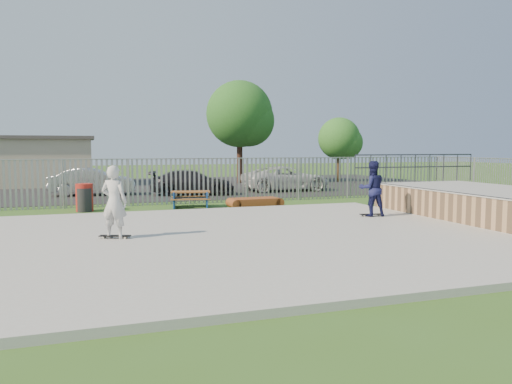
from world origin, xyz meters
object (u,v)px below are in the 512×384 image
object	(u,v)px
trash_bin_grey	(84,200)
funbox	(255,203)
trash_bin_red	(84,198)
car_white	(286,179)
tree_right	(339,139)
skater_navy	(372,189)
car_silver	(93,182)
picnic_table	(191,199)
skater_white	(114,202)
tree_mid	(240,114)
car_dark	(192,182)

from	to	relation	value
trash_bin_grey	funbox	bearing A→B (deg)	-5.68
trash_bin_red	trash_bin_grey	bearing A→B (deg)	-89.95
car_white	tree_right	distance (m)	9.09
car_white	skater_navy	size ratio (longest dim) A/B	2.66
car_silver	trash_bin_red	bearing A→B (deg)	-177.42
trash_bin_red	skater_navy	xyz separation A→B (m)	(9.27, -5.70, 0.55)
picnic_table	trash_bin_red	bearing A→B (deg)	-169.09
car_silver	skater_white	distance (m)	13.91
picnic_table	skater_white	distance (m)	7.99
funbox	skater_white	bearing A→B (deg)	-134.96
tree_right	skater_navy	distance (m)	19.42
tree_mid	funbox	bearing A→B (deg)	-104.17
funbox	trash_bin_grey	size ratio (longest dim) A/B	2.12
picnic_table	skater_white	bearing A→B (deg)	-103.79
tree_mid	tree_right	world-z (taller)	tree_mid
trash_bin_red	car_white	distance (m)	12.37
trash_bin_grey	skater_white	size ratio (longest dim) A/B	0.49
trash_bin_red	picnic_table	bearing A→B (deg)	-0.46
trash_bin_grey	car_silver	size ratio (longest dim) A/B	0.21
tree_right	skater_white	distance (m)	25.34
tree_right	car_white	bearing A→B (deg)	-137.76
car_silver	tree_right	bearing A→B (deg)	-67.25
car_silver	tree_mid	distance (m)	12.27
car_dark	tree_right	xyz separation A→B (m)	(12.02, 6.55, 2.46)
picnic_table	car_dark	size ratio (longest dim) A/B	0.42
funbox	tree_right	size ratio (longest dim) A/B	0.42
car_white	tree_right	size ratio (longest dim) A/B	1.08
car_dark	tree_right	bearing A→B (deg)	-49.23
trash_bin_grey	car_silver	world-z (taller)	car_silver
funbox	car_dark	bearing A→B (deg)	100.83
trash_bin_grey	picnic_table	bearing A→B (deg)	1.31
picnic_table	car_dark	world-z (taller)	car_dark
car_dark	skater_navy	size ratio (longest dim) A/B	2.34
picnic_table	skater_navy	world-z (taller)	skater_navy
tree_right	trash_bin_grey	bearing A→B (deg)	-145.37
trash_bin_red	car_silver	world-z (taller)	car_silver
picnic_table	car_white	world-z (taller)	car_white
funbox	car_white	size ratio (longest dim) A/B	0.39
car_silver	car_dark	world-z (taller)	car_silver
picnic_table	skater_white	xyz separation A→B (m)	(-3.38, -7.20, 0.74)
car_dark	skater_navy	world-z (taller)	skater_navy
funbox	trash_bin_red	xyz separation A→B (m)	(-6.72, 0.80, 0.35)
picnic_table	tree_mid	size ratio (longest dim) A/B	0.26
picnic_table	car_white	bearing A→B (deg)	53.21
trash_bin_red	car_dark	xyz separation A→B (m)	(5.31, 5.29, 0.12)
trash_bin_grey	tree_mid	distance (m)	17.04
car_silver	skater_navy	world-z (taller)	skater_navy
funbox	tree_mid	distance (m)	14.80
car_silver	tree_right	size ratio (longest dim) A/B	0.92
picnic_table	car_white	size ratio (longest dim) A/B	0.37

